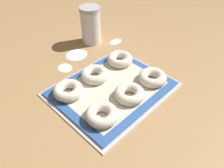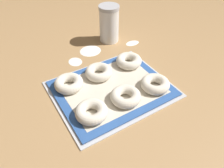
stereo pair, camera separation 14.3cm
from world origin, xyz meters
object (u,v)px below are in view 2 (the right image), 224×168
(bagel_front_left, at_px, (91,112))
(bagel_back_center, at_px, (99,72))
(bagel_front_right, at_px, (155,84))
(bagel_back_left, at_px, (69,83))
(bagel_front_center, at_px, (126,96))
(flour_canister, at_px, (109,24))
(bagel_back_right, at_px, (129,61))
(baking_tray, at_px, (112,89))

(bagel_front_left, distance_m, bagel_back_center, 0.20)
(bagel_front_right, distance_m, bagel_back_left, 0.32)
(bagel_front_center, bearing_deg, bagel_front_left, -179.91)
(bagel_back_center, height_order, flour_canister, flour_canister)
(bagel_front_left, bearing_deg, bagel_back_left, 92.45)
(bagel_back_left, bearing_deg, bagel_front_center, -49.92)
(bagel_front_right, height_order, bagel_back_center, same)
(bagel_front_center, xyz_separation_m, bagel_back_right, (0.13, 0.17, 0.00))
(baking_tray, distance_m, bagel_back_right, 0.16)
(bagel_back_left, relative_size, flour_canister, 0.61)
(bagel_front_right, bearing_deg, bagel_back_left, 147.73)
(bagel_front_right, xyz_separation_m, bagel_back_center, (-0.14, 0.17, 0.00))
(baking_tray, xyz_separation_m, bagel_back_left, (-0.13, 0.09, 0.02))
(bagel_front_center, distance_m, bagel_back_left, 0.22)
(bagel_front_right, relative_size, bagel_back_center, 1.00)
(bagel_back_center, distance_m, flour_canister, 0.30)
(bagel_front_right, relative_size, flour_canister, 0.61)
(bagel_back_center, bearing_deg, bagel_back_right, 0.33)
(bagel_front_left, distance_m, bagel_front_center, 0.13)
(baking_tray, height_order, bagel_back_center, bagel_back_center)
(bagel_back_right, height_order, flour_canister, flour_canister)
(baking_tray, xyz_separation_m, bagel_back_right, (0.14, 0.09, 0.02))
(bagel_back_center, bearing_deg, bagel_front_left, -126.19)
(bagel_front_center, xyz_separation_m, bagel_front_right, (0.13, -0.00, 0.00))
(baking_tray, distance_m, bagel_back_center, 0.09)
(bagel_back_center, bearing_deg, bagel_back_left, -179.98)
(bagel_back_center, relative_size, flour_canister, 0.61)
(baking_tray, xyz_separation_m, flour_canister, (0.18, 0.32, 0.08))
(bagel_back_left, height_order, bagel_back_center, same)
(bagel_back_center, bearing_deg, bagel_front_right, -50.55)
(bagel_front_center, distance_m, bagel_back_center, 0.17)
(flour_canister, bearing_deg, baking_tray, -119.45)
(bagel_back_center, xyz_separation_m, bagel_back_right, (0.14, 0.00, 0.00))
(bagel_back_left, height_order, flour_canister, flour_canister)
(bagel_back_right, bearing_deg, bagel_back_center, -179.67)
(bagel_front_left, bearing_deg, bagel_back_center, 53.81)
(bagel_front_left, xyz_separation_m, bagel_back_right, (0.26, 0.17, 0.00))
(bagel_back_right, xyz_separation_m, flour_canister, (0.04, 0.23, 0.06))
(bagel_front_left, distance_m, flour_canister, 0.50)
(bagel_front_center, distance_m, flour_canister, 0.43)
(bagel_back_left, bearing_deg, bagel_back_center, 0.02)
(baking_tray, height_order, bagel_front_center, bagel_front_center)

